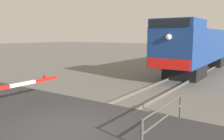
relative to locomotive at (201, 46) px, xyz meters
The scene contains 6 objects.
ground_plane 16.52m from the locomotive, 90.00° to the right, with size 160.00×160.00×0.00m, color #605E59.
rail_track_left 16.53m from the locomotive, 92.51° to the right, with size 0.08×80.00×0.15m, color #59544C.
rail_track_right 16.53m from the locomotive, 87.49° to the right, with size 0.08×80.00×0.15m, color #59544C.
road_surface 16.51m from the locomotive, 90.00° to the right, with size 36.00×6.25×0.15m, color #2D2D30.
locomotive is the anchor object (origin of this frame).
guard_railing 14.80m from the locomotive, 80.31° to the right, with size 0.08×3.27×0.95m.
Camera 1 is at (5.13, -5.06, 3.13)m, focal length 37.62 mm.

